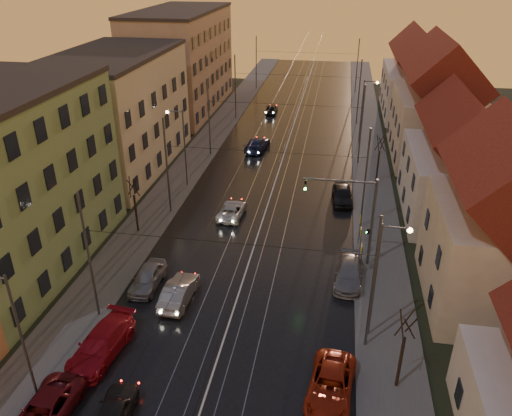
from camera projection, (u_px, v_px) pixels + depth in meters
The scene contains 43 objects.
road at pixel (284, 156), 58.84m from camera, with size 16.00×120.00×0.04m, color black.
sidewalk_left at pixel (201, 151), 60.28m from camera, with size 4.00×120.00×0.15m, color #4C4C4C.
sidewalk_right at pixel (370, 161), 57.35m from camera, with size 4.00×120.00×0.15m, color #4C4C4C.
tram_rail_0 at pixel (265, 155), 59.15m from camera, with size 0.06×120.00×0.03m, color gray.
tram_rail_1 at pixel (277, 155), 58.94m from camera, with size 0.06×120.00×0.03m, color gray.
tram_rail_2 at pixel (290, 156), 58.71m from camera, with size 0.06×120.00×0.03m, color gray.
tram_rail_3 at pixel (302, 157), 58.50m from camera, with size 0.06×120.00×0.03m, color gray.
apartment_left_1 at pixel (0, 186), 35.61m from camera, with size 10.00×18.00×13.00m, color #6E925D.
apartment_left_2 at pixel (116, 114), 53.42m from camera, with size 10.00×20.00×12.00m, color beige.
apartment_left_3 at pixel (182, 62), 74.06m from camera, with size 10.00×24.00×14.00m, color #997D62.
house_right_1 at pixel (504, 231), 31.91m from camera, with size 8.67×10.20×10.80m.
house_right_2 at pixel (462, 167), 43.70m from camera, with size 9.18×12.24×9.20m.
house_right_3 at pixel (437, 108), 56.36m from camera, with size 9.18×14.28×11.50m.
house_right_4 at pixel (417, 79), 72.52m from camera, with size 9.18×16.32×10.00m.
catenary_pole_l_1 at pixel (89, 258), 30.82m from camera, with size 0.16×0.16×9.00m, color #595B60.
catenary_pole_r_1 at pixel (373, 285), 28.30m from camera, with size 0.16×0.16×9.00m, color #595B60.
catenary_pole_l_2 at pixel (167, 167), 44.00m from camera, with size 0.16×0.16×9.00m, color #595B60.
catenary_pole_r_2 at pixel (365, 180), 41.48m from camera, with size 0.16×0.16×9.00m, color #595B60.
catenary_pole_l_3 at pixel (209, 118), 57.19m from camera, with size 0.16×0.16×9.00m, color #595B60.
catenary_pole_r_3 at pixel (361, 126), 54.66m from camera, with size 0.16×0.16×9.00m, color #595B60.
catenary_pole_l_4 at pixel (235, 87), 70.37m from camera, with size 0.16×0.16×9.00m, color #595B60.
catenary_pole_r_4 at pixel (359, 92), 67.85m from camera, with size 0.16×0.16×9.00m, color #595B60.
catenary_pole_l_5 at pixel (256, 63), 86.19m from camera, with size 0.16×0.16×9.00m, color #595B60.
catenary_pole_r_5 at pixel (357, 66), 83.67m from camera, with size 0.16×0.16×9.00m, color #595B60.
street_lamp_0 at pixel (13, 327), 24.57m from camera, with size 1.75×0.32×8.00m.
street_lamp_1 at pixel (382, 271), 28.93m from camera, with size 1.75×0.32×8.00m.
street_lamp_2 at pixel (181, 140), 49.18m from camera, with size 1.75×0.32×8.00m.
street_lamp_3 at pixel (365, 105), 60.57m from camera, with size 1.75×0.32×8.00m.
traffic_light_mast at pixel (359, 211), 36.25m from camera, with size 5.30×0.32×7.20m.
bare_tree_0 at pixel (135, 206), 41.64m from camera, with size 1.09×1.09×5.11m.
bare_tree_1 at pixel (402, 353), 26.34m from camera, with size 1.09×1.09×5.11m.
bare_tree_2 at pixel (378, 160), 50.92m from camera, with size 1.09×1.09×5.11m.
driving_car_0 at pixel (114, 413), 25.01m from camera, with size 1.70×4.23×1.44m, color black.
driving_car_1 at pixel (179, 292), 33.99m from camera, with size 1.60×4.59×1.51m, color gray.
driving_car_2 at pixel (232, 210), 45.08m from camera, with size 2.03×4.40×1.22m, color #B9B9B9.
driving_car_3 at pixel (257, 144), 60.36m from camera, with size 2.18×5.36×1.55m, color #182149.
driving_car_4 at pixel (271, 109), 74.46m from camera, with size 1.64×4.08×1.39m, color black.
parked_left_1 at pixel (44, 412), 25.10m from camera, with size 2.30×4.98×1.38m, color #5A0F17.
parked_left_2 at pixel (101, 344), 29.35m from camera, with size 2.20×5.42×1.57m, color maroon.
parked_left_3 at pixel (148, 277), 35.51m from camera, with size 1.74×4.32×1.47m, color gray.
parked_right_0 at pixel (331, 385), 26.66m from camera, with size 2.34×5.08×1.41m, color #A12510.
parked_right_1 at pixel (349, 274), 35.98m from camera, with size 1.97×4.85×1.41m, color gray.
parked_right_2 at pixel (342, 195), 47.63m from camera, with size 1.83×4.54×1.55m, color black.
Camera 1 is at (5.88, -14.99, 21.27)m, focal length 35.00 mm.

